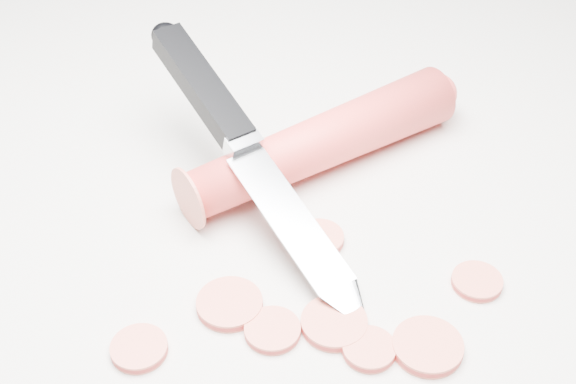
{
  "coord_description": "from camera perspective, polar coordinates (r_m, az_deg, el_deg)",
  "views": [
    {
      "loc": [
        -0.0,
        -0.35,
        0.37
      ],
      "look_at": [
        -0.03,
        0.04,
        0.02
      ],
      "focal_mm": 50.0,
      "sensor_mm": 36.0,
      "label": 1
    }
  ],
  "objects": [
    {
      "name": "carrot_slice_3",
      "position": [
        0.46,
        5.79,
        -11.07
      ],
      "size": [
        0.03,
        0.03,
        0.01
      ],
      "primitive_type": "cylinder",
      "color": "#DE614C",
      "rests_on": "ground"
    },
    {
      "name": "carrot_slice_1",
      "position": [
        0.47,
        3.3,
        -9.3
      ],
      "size": [
        0.04,
        0.04,
        0.01
      ],
      "primitive_type": "cylinder",
      "color": "#DE614C",
      "rests_on": "ground"
    },
    {
      "name": "carrot_slice_5",
      "position": [
        0.52,
        2.23,
        -3.32
      ],
      "size": [
        0.03,
        0.03,
        0.01
      ],
      "primitive_type": "cylinder",
      "color": "#DE614C",
      "rests_on": "ground"
    },
    {
      "name": "carrot",
      "position": [
        0.56,
        2.41,
        3.55
      ],
      "size": [
        0.19,
        0.16,
        0.04
      ],
      "primitive_type": "cylinder",
      "rotation": [
        1.57,
        0.0,
        -0.91
      ],
      "color": "red",
      "rests_on": "ground"
    },
    {
      "name": "carrot_slice_7",
      "position": [
        0.48,
        -4.18,
        -7.95
      ],
      "size": [
        0.04,
        0.04,
        0.01
      ],
      "primitive_type": "cylinder",
      "color": "#DE614C",
      "rests_on": "ground"
    },
    {
      "name": "carrot_slice_4",
      "position": [
        0.5,
        13.29,
        -6.22
      ],
      "size": [
        0.03,
        0.03,
        0.01
      ],
      "primitive_type": "cylinder",
      "color": "#DE614C",
      "rests_on": "ground"
    },
    {
      "name": "carrot_slice_2",
      "position": [
        0.47,
        9.9,
        -10.78
      ],
      "size": [
        0.04,
        0.04,
        0.01
      ],
      "primitive_type": "cylinder",
      "color": "#DE614C",
      "rests_on": "ground"
    },
    {
      "name": "carrot_slice_0",
      "position": [
        0.47,
        -10.54,
        -10.89
      ],
      "size": [
        0.03,
        0.03,
        0.01
      ],
      "primitive_type": "cylinder",
      "color": "#DE614C",
      "rests_on": "ground"
    },
    {
      "name": "ground",
      "position": [
        0.51,
        2.92,
        -4.52
      ],
      "size": [
        2.4,
        2.4,
        0.0
      ],
      "primitive_type": "plane",
      "color": "beige",
      "rests_on": "ground"
    },
    {
      "name": "carrot_slice_8",
      "position": [
        0.47,
        -1.11,
        -9.81
      ],
      "size": [
        0.03,
        0.03,
        0.01
      ],
      "primitive_type": "cylinder",
      "color": "#DE614C",
      "rests_on": "ground"
    },
    {
      "name": "kitchen_knife",
      "position": [
        0.51,
        -2.35,
        2.44
      ],
      "size": [
        0.18,
        0.22,
        0.09
      ],
      "primitive_type": null,
      "color": "#B3B5BA",
      "rests_on": "ground"
    }
  ]
}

